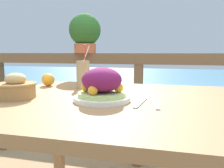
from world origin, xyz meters
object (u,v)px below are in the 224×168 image
Objects in this scene: bread_basket at (16,88)px; potted_plant at (85,32)px; salad_plate at (102,86)px; drink_glass at (83,74)px.

bread_basket is 0.55× the size of potted_plant.
potted_plant reaches higher than salad_plate.
salad_plate is 0.98× the size of drink_glass.
drink_glass reaches higher than salad_plate.
salad_plate is at bearing -65.57° from potted_plant.
drink_glass is 1.38× the size of bread_basket.
salad_plate is at bearing -56.37° from drink_glass.
salad_plate is 1.35× the size of bread_basket.
drink_glass is 0.40m from bread_basket.
potted_plant reaches higher than drink_glass.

